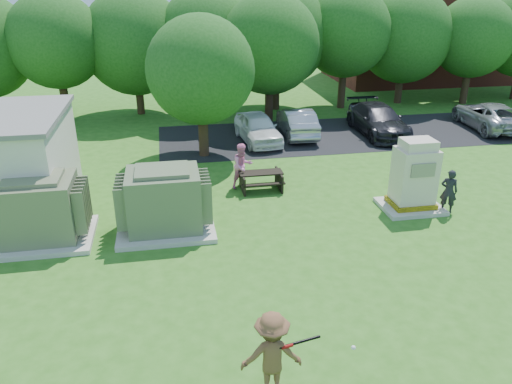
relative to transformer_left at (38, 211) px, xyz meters
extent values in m
plane|color=#2D6619|center=(6.50, -4.50, -0.97)|extent=(120.00, 120.00, 0.00)
cube|color=maroon|center=(24.50, 22.50, 3.03)|extent=(15.00, 8.00, 8.00)
cube|color=#232326|center=(13.50, 9.00, -0.96)|extent=(20.00, 6.00, 0.01)
cube|color=beige|center=(0.00, 0.00, -0.89)|extent=(3.00, 2.40, 0.15)
cube|color=#646D4E|center=(0.00, 0.00, 0.08)|extent=(2.20, 1.80, 1.80)
cube|color=#646D4E|center=(0.00, 0.00, 1.04)|extent=(1.60, 1.30, 0.12)
cube|color=#646D4E|center=(1.27, 0.00, 0.11)|extent=(0.32, 1.50, 1.35)
cube|color=beige|center=(3.70, 0.00, -0.89)|extent=(3.00, 2.40, 0.15)
cube|color=#5C6A4A|center=(3.70, 0.00, 0.08)|extent=(2.20, 1.80, 1.80)
cube|color=#5C6A4A|center=(3.70, 0.00, 1.04)|extent=(1.60, 1.30, 0.12)
cube|color=#5C6A4A|center=(2.43, 0.00, 0.11)|extent=(0.32, 1.50, 1.35)
cube|color=#5C6A4A|center=(4.97, 0.00, 0.11)|extent=(0.32, 1.50, 1.35)
cube|color=beige|center=(12.04, 0.10, -0.90)|extent=(2.04, 1.67, 0.14)
cube|color=yellow|center=(12.04, 0.10, -0.75)|extent=(1.44, 1.16, 0.17)
cube|color=beige|center=(12.04, 0.10, 0.26)|extent=(1.30, 1.02, 1.85)
cube|color=beige|center=(12.04, 0.10, 1.35)|extent=(1.07, 0.83, 0.32)
cube|color=gray|center=(12.04, -0.43, 0.63)|extent=(0.83, 0.04, 0.46)
cube|color=black|center=(7.27, 2.70, -0.30)|extent=(1.62, 0.63, 0.05)
cube|color=black|center=(7.27, 3.20, -0.57)|extent=(1.62, 0.23, 0.05)
cube|color=black|center=(7.27, 2.20, -0.57)|extent=(1.62, 0.23, 0.05)
cube|color=black|center=(6.57, 2.70, -0.64)|extent=(0.07, 1.22, 0.67)
cube|color=black|center=(7.97, 2.70, -0.64)|extent=(0.07, 1.22, 0.67)
imported|color=brown|center=(5.58, -7.18, -0.07)|extent=(1.21, 0.75, 1.81)
imported|color=black|center=(13.12, -0.37, -0.21)|extent=(0.66, 0.60, 1.53)
imported|color=pink|center=(6.62, 3.00, -0.11)|extent=(1.02, 0.91, 1.73)
imported|color=white|center=(8.24, 8.57, -0.27)|extent=(2.03, 4.22, 1.39)
imported|color=#A0A0A4|center=(10.37, 9.22, -0.28)|extent=(1.65, 4.23, 1.37)
imported|color=black|center=(14.47, 8.76, -0.25)|extent=(2.08, 5.01, 1.45)
imported|color=#A3A3A7|center=(20.63, 8.70, -0.29)|extent=(2.69, 5.09, 1.36)
cylinder|color=black|center=(6.09, -7.25, 0.21)|extent=(0.84, 0.23, 0.06)
cylinder|color=maroon|center=(5.83, -7.33, 0.21)|extent=(0.23, 0.11, 0.06)
sphere|color=white|center=(7.09, -7.39, 0.04)|extent=(0.09, 0.09, 0.09)
cylinder|color=#47301E|center=(-1.50, 14.30, 0.43)|extent=(0.44, 0.44, 2.80)
sphere|color=#235B1C|center=(-1.50, 14.30, 3.33)|extent=(5.00, 5.00, 5.00)
cylinder|color=#47301E|center=(2.50, 15.10, 0.18)|extent=(0.44, 0.44, 2.30)
sphere|color=#235B1C|center=(2.50, 15.10, 3.07)|extent=(5.80, 5.80, 5.80)
cylinder|color=#47301E|center=(6.50, 14.20, 0.38)|extent=(0.44, 0.44, 2.70)
sphere|color=#235B1C|center=(6.50, 14.20, 3.35)|extent=(5.40, 5.40, 5.40)
cylinder|color=#47301E|center=(10.50, 14.80, 0.28)|extent=(0.44, 0.44, 2.50)
sphere|color=#235B1C|center=(10.50, 14.80, 3.33)|extent=(6.00, 6.00, 6.00)
cylinder|color=#47301E|center=(14.50, 14.40, 0.48)|extent=(0.44, 0.44, 2.90)
sphere|color=#235B1C|center=(14.50, 14.40, 3.49)|extent=(5.20, 5.20, 5.20)
cylinder|color=#47301E|center=(18.50, 15.00, 0.23)|extent=(0.44, 0.44, 2.40)
sphere|color=#235B1C|center=(18.50, 15.00, 3.11)|extent=(5.60, 5.60, 5.60)
cylinder|color=#47301E|center=(22.50, 14.10, 0.33)|extent=(0.44, 0.44, 2.60)
sphere|color=#235B1C|center=(22.50, 14.10, 3.07)|extent=(4.80, 4.80, 4.80)
cylinder|color=#47301E|center=(5.50, 7.00, 0.23)|extent=(0.44, 0.44, 2.40)
sphere|color=#235B1C|center=(5.50, 7.00, 2.81)|extent=(4.60, 4.60, 4.60)
cylinder|color=#47301E|center=(9.50, 12.00, 0.33)|extent=(0.44, 0.44, 2.60)
sphere|color=#235B1C|center=(9.50, 12.00, 3.19)|extent=(5.20, 5.20, 5.20)
camera|label=1|loc=(3.98, -14.33, 6.41)|focal=35.00mm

